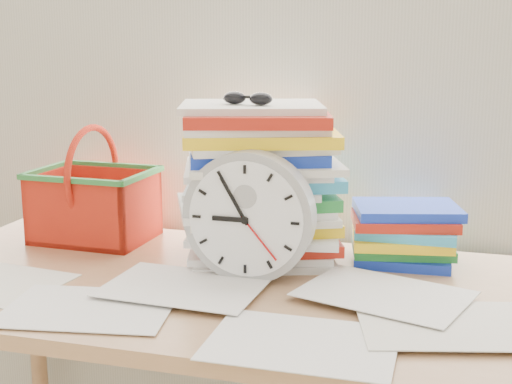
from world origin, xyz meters
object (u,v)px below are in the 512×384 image
(desk, at_px, (225,316))
(basket, at_px, (93,184))
(paper_stack, at_px, (258,182))
(clock, at_px, (249,216))
(book_stack, at_px, (406,234))

(desk, relative_size, basket, 5.05)
(paper_stack, xyz_separation_m, clock, (0.02, -0.15, -0.04))
(paper_stack, distance_m, clock, 0.16)
(paper_stack, height_order, clock, paper_stack)
(desk, bearing_deg, book_stack, 34.37)
(desk, height_order, clock, clock)
(book_stack, bearing_deg, paper_stack, -170.21)
(paper_stack, bearing_deg, clock, -81.61)
(basket, bearing_deg, paper_stack, -2.47)
(desk, relative_size, book_stack, 5.53)
(clock, bearing_deg, book_stack, 34.36)
(clock, bearing_deg, paper_stack, 98.39)
(desk, relative_size, clock, 5.20)
(clock, relative_size, basket, 0.97)
(desk, bearing_deg, clock, 34.45)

